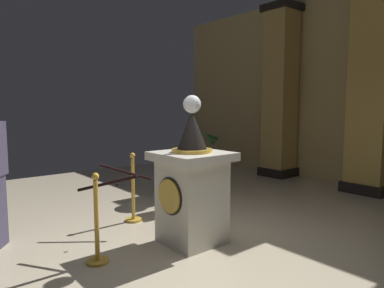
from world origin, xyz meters
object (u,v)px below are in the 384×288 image
potted_palm_left (203,166)px  cafe_chair_red (183,174)px  stanchion_far (97,232)px  cafe_table (167,174)px  stanchion_near (133,197)px  pedestal_clock (192,187)px

potted_palm_left → cafe_chair_red: 2.23m
stanchion_far → potted_palm_left: bearing=123.3°
cafe_table → cafe_chair_red: cafe_chair_red is taller
stanchion_near → pedestal_clock: bearing=6.5°
cafe_table → potted_palm_left: bearing=117.8°
potted_palm_left → cafe_chair_red: (1.42, -1.70, 0.23)m
potted_palm_left → cafe_chair_red: bearing=-50.2°
stanchion_far → cafe_table: stanchion_far is taller
potted_palm_left → cafe_table: potted_palm_left is taller
pedestal_clock → potted_palm_left: pedestal_clock is taller
pedestal_clock → cafe_chair_red: bearing=145.8°
stanchion_near → stanchion_far: stanchion_near is taller
stanchion_far → cafe_table: size_ratio=1.27×
cafe_chair_red → stanchion_near: bearing=-89.1°
cafe_table → cafe_chair_red: bearing=-7.6°
stanchion_far → pedestal_clock: bearing=80.2°
stanchion_near → cafe_table: bearing=119.3°
cafe_chair_red → pedestal_clock: bearing=-34.2°
cafe_table → stanchion_near: bearing=-60.7°
pedestal_clock → stanchion_far: pedestal_clock is taller
potted_palm_left → cafe_table: size_ratio=1.51×
pedestal_clock → cafe_table: pedestal_clock is taller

